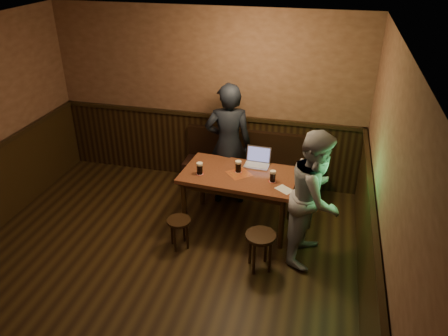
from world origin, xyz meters
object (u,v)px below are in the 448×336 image
stool_right (260,241)px  bench (252,172)px  pint_right (273,176)px  laptop (257,160)px  pint_mid (238,167)px  pub_table (239,181)px  pint_left (200,168)px  person_grey (315,197)px  stool_left (179,225)px  person_suit (228,145)px

stool_right → bench: bearing=103.6°
pint_right → laptop: size_ratio=0.45×
bench → pint_mid: 1.15m
pub_table → stool_right: (0.46, -0.85, -0.31)m
pint_left → laptop: bearing=33.1°
stool_right → person_grey: person_grey is taller
pint_left → laptop: laptop is taller
stool_left → stool_right: stool_right is taller
bench → stool_left: bench is taller
pub_table → stool_left: size_ratio=3.78×
pub_table → laptop: (0.19, 0.33, 0.17)m
stool_right → pint_right: size_ratio=3.16×
bench → pint_left: bearing=-113.9°
stool_right → pint_right: pint_right is taller
stool_right → pint_left: pint_left is taller
stool_right → person_suit: size_ratio=0.27×
pint_left → pint_right: bearing=1.8°
pub_table → pint_right: size_ratio=9.98×
bench → pint_right: size_ratio=13.73×
bench → pint_left: pint_left is taller
pint_right → pub_table: bearing=167.5°
pint_left → pint_mid: pint_left is taller
stool_left → pint_right: size_ratio=2.64×
stool_left → bench: bearing=69.4°
pint_left → pub_table: bearing=14.7°
stool_left → stool_right: size_ratio=0.84×
person_grey → person_suit: bearing=63.4°
stool_left → pint_right: (1.12, 0.58, 0.57)m
stool_left → pint_left: (0.13, 0.55, 0.57)m
pub_table → pint_right: 0.52m
bench → person_suit: 0.82m
bench → pub_table: (0.00, -1.03, 0.40)m
stool_left → person_suit: person_suit is taller
laptop → person_suit: 0.57m
pub_table → pint_mid: bearing=120.9°
pub_table → laptop: 0.42m
pint_mid → bench: bearing=88.7°
bench → stool_right: bench is taller
stool_left → pint_mid: size_ratio=2.52×
pint_right → person_suit: (-0.77, 0.71, 0.04)m
stool_right → pint_right: bearing=88.9°
stool_right → pint_right: 0.90m
pint_left → stool_left: bearing=-103.2°
laptop → person_grey: 1.14m
stool_right → laptop: 1.30m
stool_right → pint_mid: 1.14m
bench → pub_table: bearing=-90.0°
stool_right → person_suit: (-0.75, 1.46, 0.54)m
stool_left → stool_right: 1.12m
stool_right → pint_left: 1.31m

